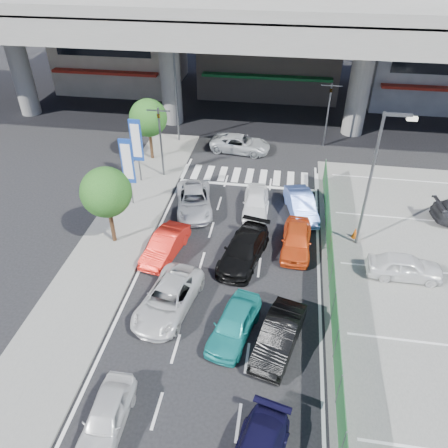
% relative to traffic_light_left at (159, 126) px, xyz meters
% --- Properties ---
extents(ground, '(120.00, 120.00, 0.00)m').
position_rel_traffic_light_left_xyz_m(ground, '(6.20, -12.00, -3.94)').
color(ground, black).
rests_on(ground, ground).
extents(parking_lot, '(12.00, 28.00, 0.06)m').
position_rel_traffic_light_left_xyz_m(parking_lot, '(17.20, -10.00, -3.91)').
color(parking_lot, '#62625F').
rests_on(parking_lot, ground).
extents(sidewalk_left, '(4.00, 30.00, 0.12)m').
position_rel_traffic_light_left_xyz_m(sidewalk_left, '(-0.80, -8.00, -3.88)').
color(sidewalk_left, '#62625F').
rests_on(sidewalk_left, ground).
extents(fence_run, '(0.16, 22.00, 1.80)m').
position_rel_traffic_light_left_xyz_m(fence_run, '(11.50, -11.00, -3.04)').
color(fence_run, '#1D5729').
rests_on(fence_run, ground).
extents(expressway, '(64.00, 14.00, 10.75)m').
position_rel_traffic_light_left_xyz_m(expressway, '(6.20, 10.00, 4.83)').
color(expressway, slate).
rests_on(expressway, ground).
extents(building_west, '(12.00, 10.90, 13.00)m').
position_rel_traffic_light_left_xyz_m(building_west, '(-9.80, 19.97, 2.56)').
color(building_west, gray).
rests_on(building_west, ground).
extents(building_center, '(14.00, 10.90, 15.00)m').
position_rel_traffic_light_left_xyz_m(building_center, '(6.20, 20.97, 3.56)').
color(building_center, gray).
rests_on(building_center, ground).
extents(building_east, '(12.00, 10.90, 12.00)m').
position_rel_traffic_light_left_xyz_m(building_east, '(22.20, 19.97, 2.06)').
color(building_east, gray).
rests_on(building_east, ground).
extents(traffic_light_left, '(1.60, 1.24, 5.20)m').
position_rel_traffic_light_left_xyz_m(traffic_light_left, '(0.00, 0.00, 0.00)').
color(traffic_light_left, '#595B60').
rests_on(traffic_light_left, ground).
extents(traffic_light_right, '(1.60, 1.24, 5.20)m').
position_rel_traffic_light_left_xyz_m(traffic_light_right, '(11.70, 7.00, 0.00)').
color(traffic_light_right, '#595B60').
rests_on(traffic_light_right, ground).
extents(street_lamp_right, '(1.65, 0.22, 8.00)m').
position_rel_traffic_light_left_xyz_m(street_lamp_right, '(13.37, -6.00, 0.83)').
color(street_lamp_right, '#595B60').
rests_on(street_lamp_right, ground).
extents(street_lamp_left, '(1.65, 0.22, 8.00)m').
position_rel_traffic_light_left_xyz_m(street_lamp_left, '(-0.13, 6.00, 0.83)').
color(street_lamp_left, '#595B60').
rests_on(street_lamp_left, ground).
extents(signboard_near, '(0.80, 0.14, 4.70)m').
position_rel_traffic_light_left_xyz_m(signboard_near, '(-1.00, -4.01, -0.87)').
color(signboard_near, '#595B60').
rests_on(signboard_near, ground).
extents(signboard_far, '(0.80, 0.14, 4.70)m').
position_rel_traffic_light_left_xyz_m(signboard_far, '(-1.40, -1.01, -0.87)').
color(signboard_far, '#595B60').
rests_on(signboard_far, ground).
extents(tree_near, '(2.80, 2.80, 4.80)m').
position_rel_traffic_light_left_xyz_m(tree_near, '(-0.80, -8.00, -0.55)').
color(tree_near, '#382314').
rests_on(tree_near, ground).
extents(tree_far, '(2.80, 2.80, 4.80)m').
position_rel_traffic_light_left_xyz_m(tree_far, '(-1.60, 2.50, -0.55)').
color(tree_far, '#382314').
rests_on(tree_far, ground).
extents(van_white_back_left, '(1.47, 3.61, 1.23)m').
position_rel_traffic_light_left_xyz_m(van_white_back_left, '(2.96, -18.87, -3.32)').
color(van_white_back_left, silver).
rests_on(van_white_back_left, ground).
extents(sedan_white_mid_left, '(2.99, 5.08, 1.33)m').
position_rel_traffic_light_left_xyz_m(sedan_white_mid_left, '(3.71, -12.69, -3.27)').
color(sedan_white_mid_left, silver).
rests_on(sedan_white_mid_left, ground).
extents(taxi_teal_mid, '(2.48, 4.25, 1.36)m').
position_rel_traffic_light_left_xyz_m(taxi_teal_mid, '(7.05, -13.77, -3.26)').
color(taxi_teal_mid, teal).
rests_on(taxi_teal_mid, ground).
extents(hatch_black_mid_right, '(2.46, 4.42, 1.38)m').
position_rel_traffic_light_left_xyz_m(hatch_black_mid_right, '(9.08, -14.17, -3.25)').
color(hatch_black_mid_right, black).
rests_on(hatch_black_mid_right, ground).
extents(taxi_orange_left, '(2.15, 4.19, 1.32)m').
position_rel_traffic_light_left_xyz_m(taxi_orange_left, '(2.48, -8.69, -3.28)').
color(taxi_orange_left, red).
rests_on(taxi_orange_left, ground).
extents(sedan_black_mid, '(2.90, 5.06, 1.38)m').
position_rel_traffic_light_left_xyz_m(sedan_black_mid, '(6.86, -8.45, -3.25)').
color(sedan_black_mid, black).
rests_on(sedan_black_mid, ground).
extents(taxi_orange_right, '(1.79, 4.11, 1.38)m').
position_rel_traffic_light_left_xyz_m(taxi_orange_right, '(9.71, -7.09, -3.25)').
color(taxi_orange_right, '#D84616').
rests_on(taxi_orange_right, ground).
extents(wagon_silver_front_left, '(3.23, 5.11, 1.31)m').
position_rel_traffic_light_left_xyz_m(wagon_silver_front_left, '(3.11, -3.94, -3.28)').
color(wagon_silver_front_left, '#B6B7BE').
rests_on(wagon_silver_front_left, ground).
extents(sedan_white_front_mid, '(1.75, 4.00, 1.34)m').
position_rel_traffic_light_left_xyz_m(sedan_white_front_mid, '(7.05, -3.49, -3.26)').
color(sedan_white_front_mid, white).
rests_on(sedan_white_front_mid, ground).
extents(kei_truck_front_right, '(2.41, 4.41, 1.38)m').
position_rel_traffic_light_left_xyz_m(kei_truck_front_right, '(9.93, -3.43, -3.25)').
color(kei_truck_front_right, '#668AF1').
rests_on(kei_truck_front_right, ground).
extents(crossing_wagon_silver, '(4.99, 2.74, 1.32)m').
position_rel_traffic_light_left_xyz_m(crossing_wagon_silver, '(5.02, 4.91, -3.27)').
color(crossing_wagon_silver, '#B5B9BE').
rests_on(crossing_wagon_silver, ground).
extents(parked_sedan_white, '(3.87, 1.58, 1.32)m').
position_rel_traffic_light_left_xyz_m(parked_sedan_white, '(15.37, -8.58, -3.22)').
color(parked_sedan_white, white).
rests_on(parked_sedan_white, parking_lot).
extents(traffic_cone, '(0.42, 0.42, 0.69)m').
position_rel_traffic_light_left_xyz_m(traffic_cone, '(13.14, -5.52, -3.53)').
color(traffic_cone, '#D7530B').
rests_on(traffic_cone, parking_lot).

